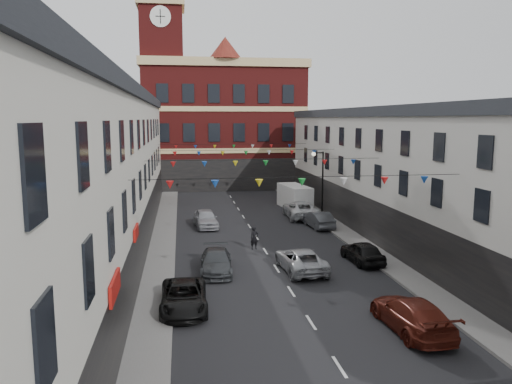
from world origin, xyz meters
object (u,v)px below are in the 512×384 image
car_left_e (206,218)px  car_right_d (362,252)px  white_van (295,197)px  car_right_c (412,315)px  car_left_c (184,297)px  car_right_e (318,219)px  pedestrian (254,238)px  car_right_f (300,209)px  street_lamp (320,175)px  car_left_d (216,262)px  moving_car (301,260)px

car_left_e → car_right_d: 14.77m
white_van → car_right_c: bearing=-100.8°
car_left_c → car_left_e: 17.91m
car_left_c → car_right_c: 10.16m
car_right_e → pedestrian: 8.58m
pedestrian → car_right_f: bearing=47.8°
car_left_c → car_right_e: car_right_e is taller
street_lamp → car_right_f: (-1.53, 0.79, -3.14)m
car_right_d → pedestrian: bearing=-37.9°
car_right_f → pedestrian: 11.64m
white_van → car_right_e: bearing=-98.2°
car_right_f → car_right_c: bearing=89.0°
white_van → pedestrian: white_van is taller
car_left_e → white_van: bearing=34.7°
street_lamp → white_van: (-0.95, 5.65, -2.76)m
car_left_e → pedestrian: (2.94, -7.48, 0.04)m
car_left_c → car_right_f: size_ratio=0.84×
car_right_c → street_lamp: bearing=-98.6°
car_left_c → car_left_d: bearing=71.6°
street_lamp → moving_car: size_ratio=1.23×
moving_car → pedestrian: pedestrian is taller
street_lamp → car_left_e: (-10.15, -1.90, -3.17)m
street_lamp → moving_car: (-5.23, -14.63, -3.23)m
moving_car → car_left_d: bearing=-8.8°
moving_car → car_right_c: bearing=103.2°
car_left_c → white_van: 27.69m
car_left_d → car_right_e: car_right_e is taller
street_lamp → pedestrian: 12.23m
car_right_d → car_right_e: car_right_e is taller
car_right_e → car_left_e: bearing=-15.4°
car_left_c → car_right_e: (11.00, 16.31, 0.04)m
car_right_c → moving_car: 9.20m
car_left_e → car_right_c: (7.55, -21.55, -0.02)m
white_van → car_left_e: bearing=-148.2°
car_left_c → white_van: size_ratio=0.89×
moving_car → street_lamp: bearing=-113.1°
street_lamp → pedestrian: bearing=-127.5°
car_right_f → moving_car: (-3.70, -15.42, -0.09)m
car_right_c → car_right_e: (1.55, 20.05, -0.03)m
car_right_c → car_right_f: car_right_f is taller
car_right_e → white_van: white_van is taller
car_left_c → car_right_d: (11.00, 6.18, 0.04)m
car_left_e → car_right_d: size_ratio=1.08×
car_right_e → moving_car: (-4.18, -11.23, -0.01)m
car_left_c → white_van: (11.10, 25.36, 0.50)m
street_lamp → car_right_c: (-2.60, -23.45, -3.19)m
car_right_d → moving_car: bearing=10.9°
street_lamp → car_left_e: size_ratio=1.38×
street_lamp → car_right_c: street_lamp is taller
car_left_e → moving_car: car_left_e is taller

